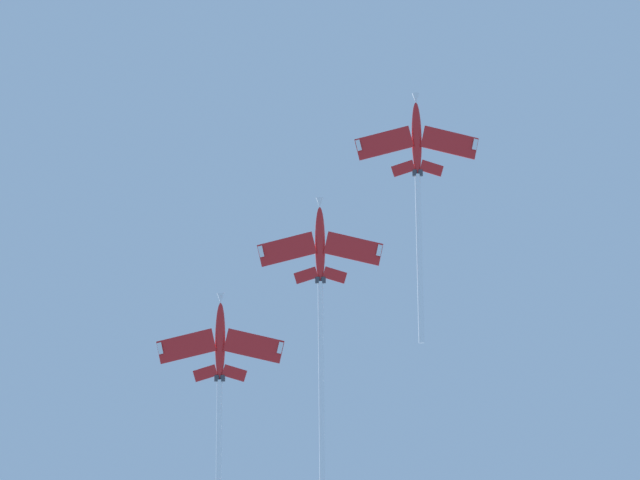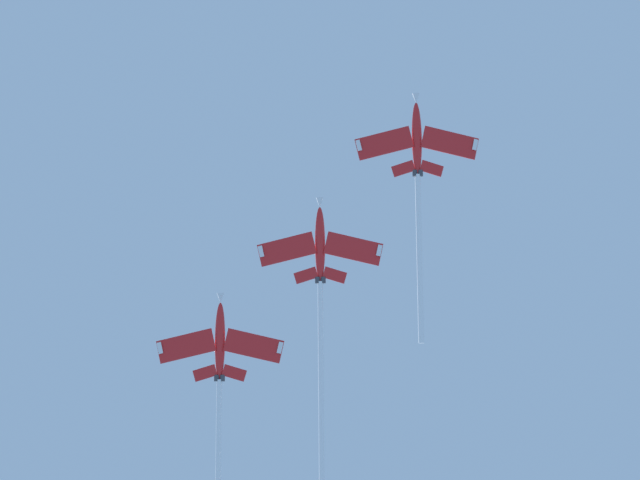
% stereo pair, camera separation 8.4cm
% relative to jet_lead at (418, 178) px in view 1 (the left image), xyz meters
% --- Properties ---
extents(jet_lead, '(19.92, 36.91, 18.15)m').
position_rel_jet_lead_xyz_m(jet_lead, '(0.00, 0.00, 0.00)').
color(jet_lead, red).
extents(jet_second, '(19.93, 43.58, 20.76)m').
position_rel_jet_lead_xyz_m(jet_second, '(18.14, -14.82, -7.74)').
color(jet_second, red).
extents(jet_third, '(19.91, 40.73, 19.45)m').
position_rel_jet_lead_xyz_m(jet_third, '(35.69, -25.27, -13.82)').
color(jet_third, red).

